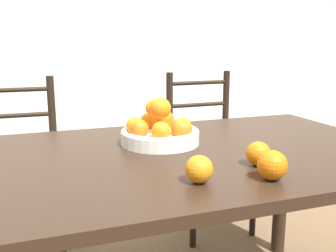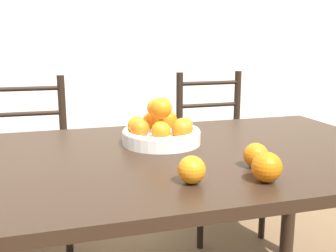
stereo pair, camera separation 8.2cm
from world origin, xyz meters
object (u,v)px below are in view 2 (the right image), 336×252
orange_loose_2 (267,167)px  chair_right (217,154)px  orange_loose_0 (256,155)px  chair_left (28,170)px  fruit_bowl (161,130)px  orange_loose_1 (192,170)px

orange_loose_2 → chair_right: 1.26m
orange_loose_0 → chair_right: chair_right is taller
orange_loose_0 → orange_loose_2: orange_loose_2 is taller
chair_left → chair_right: size_ratio=1.00×
chair_right → orange_loose_0: bearing=-108.4°
fruit_bowl → chair_left: size_ratio=0.31×
chair_left → chair_right: same height
orange_loose_1 → orange_loose_2: bearing=-13.0°
orange_loose_1 → chair_left: (-0.50, 1.12, -0.32)m
chair_left → orange_loose_1: bearing=-64.6°
fruit_bowl → chair_left: chair_left is taller
fruit_bowl → chair_right: size_ratio=0.31×
orange_loose_2 → chair_left: chair_left is taller
orange_loose_2 → chair_right: bearing=72.6°
orange_loose_0 → chair_left: 1.31m
orange_loose_1 → chair_left: bearing=114.0°
orange_loose_0 → orange_loose_1: same height
chair_right → chair_left: bearing=179.2°
orange_loose_0 → orange_loose_1: bearing=-161.9°
orange_loose_0 → orange_loose_1: (-0.23, -0.08, 0.00)m
fruit_bowl → orange_loose_2: (0.17, -0.47, -0.01)m
orange_loose_2 → chair_left: size_ratio=0.09×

